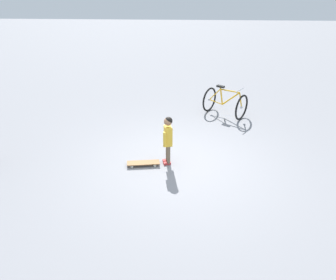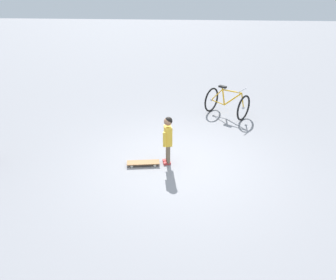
% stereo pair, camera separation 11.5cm
% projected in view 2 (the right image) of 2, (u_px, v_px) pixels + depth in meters
% --- Properties ---
extents(ground_plane, '(50.00, 50.00, 0.00)m').
position_uv_depth(ground_plane, '(182.00, 165.00, 6.70)').
color(ground_plane, gray).
extents(child_person, '(0.40, 0.22, 1.06)m').
position_uv_depth(child_person, '(168.00, 135.00, 6.46)').
color(child_person, brown).
rests_on(child_person, ground).
extents(skateboard, '(0.28, 0.70, 0.07)m').
position_uv_depth(skateboard, '(143.00, 163.00, 6.66)').
color(skateboard, olive).
rests_on(skateboard, ground).
extents(bicycle_mid, '(1.19, 1.28, 0.85)m').
position_uv_depth(bicycle_mid, '(227.00, 103.00, 8.89)').
color(bicycle_mid, black).
rests_on(bicycle_mid, ground).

